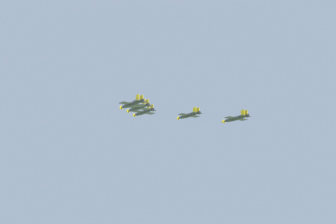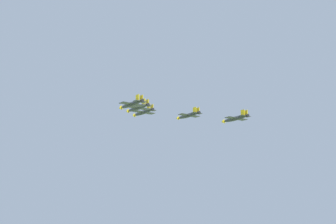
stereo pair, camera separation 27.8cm
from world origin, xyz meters
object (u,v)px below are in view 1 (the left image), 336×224
object	(u,v)px
jet_left_outer	(131,104)
jet_right_outer	(235,118)
jet_left_wingman	(138,108)
jet_right_wingman	(188,115)
jet_lead	(143,112)

from	to	relation	value
jet_left_outer	jet_right_outer	size ratio (longest dim) A/B	0.95
jet_left_wingman	jet_right_outer	xyz separation A→B (m)	(-40.09, 12.72, -2.05)
jet_right_wingman	jet_left_outer	bearing A→B (deg)	110.98
jet_lead	jet_right_wingman	world-z (taller)	jet_lead
jet_lead	jet_left_outer	size ratio (longest dim) A/B	1.03
jet_lead	jet_left_outer	bearing A→B (deg)	140.69
jet_left_outer	jet_right_outer	world-z (taller)	jet_right_outer
jet_left_wingman	jet_right_outer	size ratio (longest dim) A/B	0.96
jet_left_outer	jet_lead	bearing A→B (deg)	-40.94
jet_left_outer	jet_right_outer	bearing A→B (deg)	-90.58
jet_left_wingman	jet_left_outer	xyz separation A→B (m)	(12.00, 16.19, -3.33)
jet_lead	jet_left_outer	xyz separation A→B (m)	(24.00, 32.38, -6.04)
jet_left_outer	jet_left_wingman	bearing A→B (deg)	-40.94
jet_lead	jet_right_outer	size ratio (longest dim) A/B	0.98
jet_right_wingman	jet_right_outer	bearing A→B (deg)	-140.07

